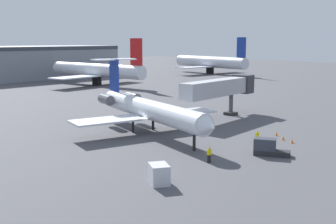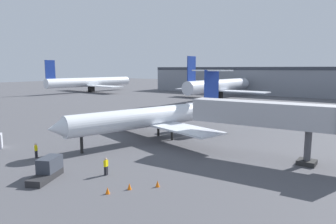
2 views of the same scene
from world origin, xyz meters
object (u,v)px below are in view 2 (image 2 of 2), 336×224
regional_jet (159,115)px  ground_crew_loader (36,151)px  traffic_cone_mid (108,191)px  traffic_cone_far (129,186)px  baggage_tug_lead (48,169)px  parked_airliner_west_end (91,82)px  parked_airliner_west_mid (219,86)px  jet_bridge (281,116)px  ground_crew_marshaller (106,166)px  traffic_cone_near (158,184)px

regional_jet → ground_crew_loader: size_ratio=17.20×
traffic_cone_mid → traffic_cone_far: 1.87m
baggage_tug_lead → parked_airliner_west_end: (-78.82, 70.75, 3.34)m
parked_airliner_west_mid → jet_bridge: bearing=-58.0°
regional_jet → ground_crew_marshaller: 15.70m
traffic_cone_near → parked_airliner_west_mid: 77.97m
ground_crew_marshaller → traffic_cone_near: bearing=5.8°
traffic_cone_mid → traffic_cone_far: (0.81, 1.69, 0.00)m
jet_bridge → ground_crew_marshaller: bearing=-129.8°
traffic_cone_mid → parked_airliner_west_end: parked_airliner_west_end is taller
traffic_cone_near → regional_jet: bearing=127.3°
jet_bridge → regional_jet: bearing=178.9°
traffic_cone_near → traffic_cone_mid: bearing=-123.8°
baggage_tug_lead → parked_airliner_west_mid: bearing=105.1°
baggage_tug_lead → traffic_cone_mid: bearing=6.2°
baggage_tug_lead → ground_crew_marshaller: bearing=45.1°
ground_crew_marshaller → traffic_cone_mid: ground_crew_marshaller is taller
ground_crew_loader → parked_airliner_west_end: bearing=136.7°
traffic_cone_near → traffic_cone_mid: (-2.36, -3.53, 0.00)m
traffic_cone_far → jet_bridge: bearing=63.6°
ground_crew_loader → baggage_tug_lead: 7.46m
regional_jet → parked_airliner_west_end: (-77.52, 52.38, 0.75)m
regional_jet → parked_airliner_west_end: bearing=146.0°
ground_crew_marshaller → traffic_cone_mid: 4.52m
jet_bridge → traffic_cone_near: size_ratio=32.82×
regional_jet → jet_bridge: bearing=-1.1°
traffic_cone_mid → parked_airliner_west_end: (-85.88, 69.99, 3.90)m
regional_jet → ground_crew_marshaller: (4.99, -14.66, -2.57)m
jet_bridge → traffic_cone_mid: bearing=-116.4°
traffic_cone_mid → parked_airliner_west_mid: size_ratio=0.01×
ground_crew_loader → baggage_tug_lead: (6.87, -2.91, -0.02)m
regional_jet → traffic_cone_mid: size_ratio=52.87×
regional_jet → baggage_tug_lead: (1.30, -18.37, -2.59)m
regional_jet → traffic_cone_far: regional_jet is taller
ground_crew_loader → parked_airliner_west_mid: parked_airliner_west_mid is taller
regional_jet → jet_bridge: size_ratio=1.61×
traffic_cone_far → parked_airliner_west_end: size_ratio=0.01×
parked_airliner_west_end → jet_bridge: bearing=-29.2°
traffic_cone_near → baggage_tug_lead: bearing=-155.5°
traffic_cone_far → parked_airliner_west_mid: size_ratio=0.01×
jet_bridge → traffic_cone_near: 15.81m
regional_jet → ground_crew_loader: (-5.58, -15.46, -2.57)m
jet_bridge → ground_crew_loader: bearing=-146.1°
traffic_cone_far → parked_airliner_west_end: parked_airliner_west_end is taller
traffic_cone_mid → ground_crew_loader: bearing=171.2°
regional_jet → baggage_tug_lead: bearing=-86.0°
ground_crew_loader → traffic_cone_mid: (13.94, -2.15, -0.58)m
jet_bridge → parked_airliner_west_mid: bearing=122.0°
regional_jet → traffic_cone_near: 17.98m
regional_jet → baggage_tug_lead: size_ratio=6.92×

